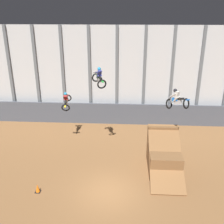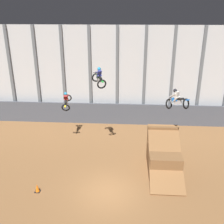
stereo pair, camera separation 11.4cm
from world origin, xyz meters
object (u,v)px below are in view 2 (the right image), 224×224
traffic_cone_near_ramp (37,188)px  dirt_ramp (163,156)px  rider_bike_left_air (66,101)px  rider_bike_right_air (177,101)px  rider_bike_center_air (99,78)px

traffic_cone_near_ramp → dirt_ramp: bearing=21.6°
rider_bike_left_air → traffic_cone_near_ramp: (-0.51, -7.30, -3.66)m
dirt_ramp → rider_bike_left_air: rider_bike_left_air is taller
dirt_ramp → rider_bike_right_air: (0.63, 0.05, 4.39)m
dirt_ramp → rider_bike_right_air: rider_bike_right_air is taller
dirt_ramp → traffic_cone_near_ramp: size_ratio=8.44×
dirt_ramp → rider_bike_left_air: (-8.13, 3.88, 2.90)m
dirt_ramp → rider_bike_right_air: bearing=4.9°
rider_bike_center_air → rider_bike_right_air: bearing=-42.5°
rider_bike_center_air → rider_bike_right_air: rider_bike_center_air is taller
rider_bike_left_air → rider_bike_right_air: rider_bike_right_air is taller
dirt_ramp → rider_bike_center_air: 7.65m
rider_bike_left_air → rider_bike_right_air: bearing=-28.0°
rider_bike_center_air → dirt_ramp: bearing=-45.2°
rider_bike_right_air → rider_bike_center_air: bearing=114.2°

